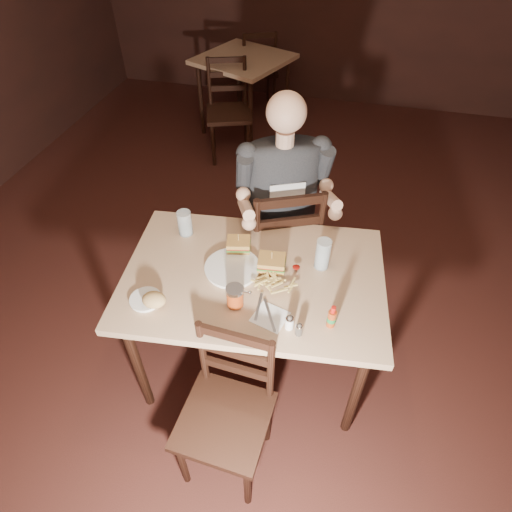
% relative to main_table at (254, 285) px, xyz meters
% --- Properties ---
extents(room_shell, '(7.00, 7.00, 7.00)m').
position_rel_main_table_xyz_m(room_shell, '(0.28, 0.32, 0.71)').
color(room_shell, black).
rests_on(room_shell, ground).
extents(main_table, '(1.34, 0.97, 0.77)m').
position_rel_main_table_xyz_m(main_table, '(0.00, 0.00, 0.00)').
color(main_table, tan).
rests_on(main_table, ground).
extents(bg_table, '(1.04, 1.04, 0.77)m').
position_rel_main_table_xyz_m(bg_table, '(-0.81, 2.82, -0.01)').
color(bg_table, tan).
rests_on(bg_table, ground).
extents(chair_far, '(0.61, 0.63, 0.97)m').
position_rel_main_table_xyz_m(chair_far, '(0.02, 0.59, -0.21)').
color(chair_far, black).
rests_on(chair_far, ground).
extents(chair_near, '(0.42, 0.45, 0.85)m').
position_rel_main_table_xyz_m(chair_near, '(0.01, -0.58, -0.27)').
color(chair_near, black).
rests_on(chair_near, ground).
extents(bg_chair_far, '(0.56, 0.58, 0.89)m').
position_rel_main_table_xyz_m(bg_chair_far, '(-0.81, 3.37, -0.25)').
color(bg_chair_far, black).
rests_on(bg_chair_far, ground).
extents(bg_chair_near, '(0.54, 0.56, 0.89)m').
position_rel_main_table_xyz_m(bg_chair_near, '(-0.81, 2.27, -0.25)').
color(bg_chair_near, black).
rests_on(bg_chair_near, ground).
extents(diner, '(0.67, 0.61, 0.94)m').
position_rel_main_table_xyz_m(diner, '(0.04, 0.54, 0.28)').
color(diner, '#2B2D30').
rests_on(diner, chair_far).
extents(dinner_plate, '(0.29, 0.29, 0.02)m').
position_rel_main_table_xyz_m(dinner_plate, '(-0.11, 0.01, 0.08)').
color(dinner_plate, white).
rests_on(dinner_plate, main_table).
extents(sandwich_left, '(0.13, 0.12, 0.10)m').
position_rel_main_table_xyz_m(sandwich_left, '(-0.11, 0.14, 0.14)').
color(sandwich_left, '#B88D47').
rests_on(sandwich_left, dinner_plate).
extents(sandwich_right, '(0.14, 0.12, 0.11)m').
position_rel_main_table_xyz_m(sandwich_right, '(0.08, 0.06, 0.15)').
color(sandwich_right, '#B88D47').
rests_on(sandwich_right, dinner_plate).
extents(fries_pile, '(0.26, 0.20, 0.04)m').
position_rel_main_table_xyz_m(fries_pile, '(0.11, -0.05, 0.11)').
color(fries_pile, '#D9BB60').
rests_on(fries_pile, dinner_plate).
extents(ketchup_dollop, '(0.04, 0.04, 0.01)m').
position_rel_main_table_xyz_m(ketchup_dollop, '(0.19, 0.08, 0.10)').
color(ketchup_dollop, maroon).
rests_on(ketchup_dollop, dinner_plate).
extents(glass_left, '(0.08, 0.08, 0.14)m').
position_rel_main_table_xyz_m(glass_left, '(-0.43, 0.21, 0.15)').
color(glass_left, silver).
rests_on(glass_left, main_table).
extents(glass_right, '(0.08, 0.08, 0.16)m').
position_rel_main_table_xyz_m(glass_right, '(0.31, 0.14, 0.16)').
color(glass_right, silver).
rests_on(glass_right, main_table).
extents(hot_sauce, '(0.04, 0.04, 0.12)m').
position_rel_main_table_xyz_m(hot_sauce, '(0.40, -0.21, 0.14)').
color(hot_sauce, '#933511').
rests_on(hot_sauce, main_table).
extents(salt_shaker, '(0.04, 0.04, 0.07)m').
position_rel_main_table_xyz_m(salt_shaker, '(0.23, -0.27, 0.11)').
color(salt_shaker, white).
rests_on(salt_shaker, main_table).
extents(pepper_shaker, '(0.04, 0.04, 0.06)m').
position_rel_main_table_xyz_m(pepper_shaker, '(0.27, -0.29, 0.11)').
color(pepper_shaker, '#38332D').
rests_on(pepper_shaker, main_table).
extents(syrup_dispenser, '(0.09, 0.09, 0.11)m').
position_rel_main_table_xyz_m(syrup_dispenser, '(-0.04, -0.20, 0.13)').
color(syrup_dispenser, '#933511').
rests_on(syrup_dispenser, main_table).
extents(napkin, '(0.17, 0.17, 0.00)m').
position_rel_main_table_xyz_m(napkin, '(0.13, -0.23, 0.08)').
color(napkin, white).
rests_on(napkin, main_table).
extents(knife, '(0.10, 0.17, 0.00)m').
position_rel_main_table_xyz_m(knife, '(0.13, -0.22, 0.08)').
color(knife, silver).
rests_on(knife, napkin).
extents(fork, '(0.02, 0.16, 0.01)m').
position_rel_main_table_xyz_m(fork, '(0.07, -0.19, 0.08)').
color(fork, silver).
rests_on(fork, napkin).
extents(side_plate, '(0.16, 0.16, 0.01)m').
position_rel_main_table_xyz_m(side_plate, '(-0.44, -0.28, 0.08)').
color(side_plate, white).
rests_on(side_plate, main_table).
extents(bread_roll, '(0.12, 0.10, 0.06)m').
position_rel_main_table_xyz_m(bread_roll, '(-0.38, -0.29, 0.12)').
color(bread_roll, tan).
rests_on(bread_roll, side_plate).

